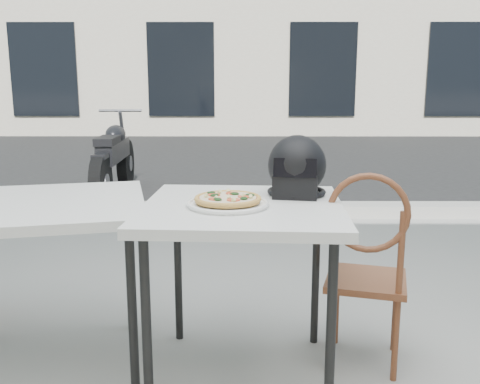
{
  "coord_description": "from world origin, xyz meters",
  "views": [
    {
      "loc": [
        -0.23,
        -2.15,
        1.29
      ],
      "look_at": [
        -0.24,
        0.05,
        0.84
      ],
      "focal_mm": 40.0,
      "sensor_mm": 36.0,
      "label": 1
    }
  ],
  "objects_px": {
    "cafe_table_side": "(47,217)",
    "cafe_table_main": "(243,220)",
    "helmet": "(297,169)",
    "motorcycle": "(114,160)",
    "cafe_chair_main": "(367,261)",
    "plate": "(228,204)",
    "pizza": "(228,199)"
  },
  "relations": [
    {
      "from": "plate",
      "to": "pizza",
      "type": "bearing_deg",
      "value": 64.52
    },
    {
      "from": "plate",
      "to": "cafe_table_main",
      "type": "bearing_deg",
      "value": 33.87
    },
    {
      "from": "motorcycle",
      "to": "cafe_table_side",
      "type": "bearing_deg",
      "value": -82.79
    },
    {
      "from": "cafe_table_main",
      "to": "helmet",
      "type": "relative_size",
      "value": 2.78
    },
    {
      "from": "plate",
      "to": "motorcycle",
      "type": "height_order",
      "value": "motorcycle"
    },
    {
      "from": "pizza",
      "to": "cafe_table_side",
      "type": "relative_size",
      "value": 0.32
    },
    {
      "from": "cafe_table_main",
      "to": "motorcycle",
      "type": "xyz_separation_m",
      "value": [
        -1.45,
        3.8,
        -0.29
      ]
    },
    {
      "from": "pizza",
      "to": "helmet",
      "type": "bearing_deg",
      "value": 36.78
    },
    {
      "from": "helmet",
      "to": "cafe_chair_main",
      "type": "height_order",
      "value": "helmet"
    },
    {
      "from": "cafe_chair_main",
      "to": "motorcycle",
      "type": "distance_m",
      "value": 4.23
    },
    {
      "from": "cafe_table_main",
      "to": "helmet",
      "type": "height_order",
      "value": "helmet"
    },
    {
      "from": "pizza",
      "to": "plate",
      "type": "bearing_deg",
      "value": -115.48
    },
    {
      "from": "plate",
      "to": "pizza",
      "type": "relative_size",
      "value": 1.24
    },
    {
      "from": "plate",
      "to": "motorcycle",
      "type": "distance_m",
      "value": 4.1
    },
    {
      "from": "helmet",
      "to": "cafe_chair_main",
      "type": "distance_m",
      "value": 0.51
    },
    {
      "from": "cafe_chair_main",
      "to": "cafe_table_side",
      "type": "relative_size",
      "value": 0.93
    },
    {
      "from": "plate",
      "to": "pizza",
      "type": "xyz_separation_m",
      "value": [
        0.0,
        0.0,
        0.02
      ]
    },
    {
      "from": "plate",
      "to": "pizza",
      "type": "distance_m",
      "value": 0.02
    },
    {
      "from": "cafe_chair_main",
      "to": "cafe_table_side",
      "type": "xyz_separation_m",
      "value": [
        -1.4,
        -0.01,
        0.2
      ]
    },
    {
      "from": "helmet",
      "to": "cafe_chair_main",
      "type": "relative_size",
      "value": 0.34
    },
    {
      "from": "plate",
      "to": "pizza",
      "type": "height_order",
      "value": "pizza"
    },
    {
      "from": "cafe_chair_main",
      "to": "pizza",
      "type": "bearing_deg",
      "value": 26.51
    },
    {
      "from": "cafe_table_main",
      "to": "pizza",
      "type": "xyz_separation_m",
      "value": [
        -0.06,
        -0.04,
        0.1
      ]
    },
    {
      "from": "cafe_table_side",
      "to": "motorcycle",
      "type": "height_order",
      "value": "motorcycle"
    },
    {
      "from": "motorcycle",
      "to": "cafe_chair_main",
      "type": "bearing_deg",
      "value": -63.6
    },
    {
      "from": "cafe_table_side",
      "to": "cafe_chair_main",
      "type": "bearing_deg",
      "value": 0.59
    },
    {
      "from": "plate",
      "to": "cafe_table_side",
      "type": "height_order",
      "value": "plate"
    },
    {
      "from": "cafe_chair_main",
      "to": "motorcycle",
      "type": "relative_size",
      "value": 0.47
    },
    {
      "from": "plate",
      "to": "helmet",
      "type": "height_order",
      "value": "helmet"
    },
    {
      "from": "cafe_table_main",
      "to": "pizza",
      "type": "height_order",
      "value": "pizza"
    },
    {
      "from": "plate",
      "to": "motorcycle",
      "type": "relative_size",
      "value": 0.2
    },
    {
      "from": "cafe_table_side",
      "to": "cafe_table_main",
      "type": "bearing_deg",
      "value": -4.35
    }
  ]
}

